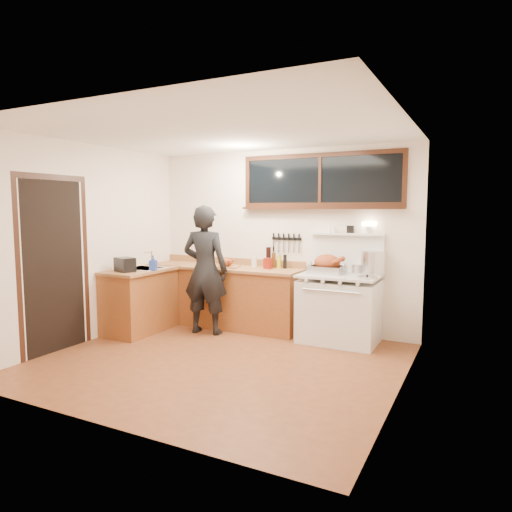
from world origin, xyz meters
The scene contains 20 objects.
ground_plane centered at (0.00, 0.00, -0.01)m, with size 4.00×3.50×0.02m, color brown.
room_shell centered at (0.00, 0.00, 1.65)m, with size 4.10×3.60×2.65m.
counter_back centered at (-0.80, 1.45, 0.45)m, with size 2.44×0.64×1.00m.
counter_left centered at (-1.70, 0.62, 0.45)m, with size 0.64×1.09×0.90m.
sink_unit centered at (-1.68, 0.70, 0.85)m, with size 0.50×0.45×0.37m.
vintage_stove centered at (1.00, 1.41, 0.47)m, with size 1.02×0.74×1.59m.
back_window centered at (0.60, 1.72, 2.06)m, with size 2.32×0.13×0.77m.
left_doorway centered at (-1.99, -0.55, 1.09)m, with size 0.02×1.04×2.17m.
knife_strip centered at (0.10, 1.73, 1.31)m, with size 0.46×0.03×0.28m.
man centered at (-0.81, 0.97, 0.90)m, with size 0.71×0.52×1.80m.
soap_bottle centered at (-1.43, 0.61, 1.01)m, with size 0.12×0.12×0.21m.
toaster centered at (-1.70, 0.34, 1.00)m, with size 0.33×0.27×0.19m.
cutting_board centered at (-0.70, 1.35, 0.95)m, with size 0.45×0.39×0.14m.
roast_turkey centered at (0.81, 1.45, 1.00)m, with size 0.50×0.37×0.25m.
stockpot centered at (1.38, 1.64, 1.05)m, with size 0.41×0.41×0.30m.
saucepan centered at (1.16, 1.66, 0.96)m, with size 0.17×0.28×0.11m.
pot_lid centered at (1.39, 1.26, 0.91)m, with size 0.32×0.32×0.04m.
coffee_tin centered at (-0.08, 1.48, 0.98)m, with size 0.11×0.10×0.15m.
pitcher centered at (-0.33, 1.55, 0.98)m, with size 0.10×0.10×0.16m.
bottle_cluster centered at (-0.05, 1.63, 1.02)m, with size 0.32×0.07×0.30m.
Camera 1 is at (2.67, -4.36, 1.76)m, focal length 32.00 mm.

